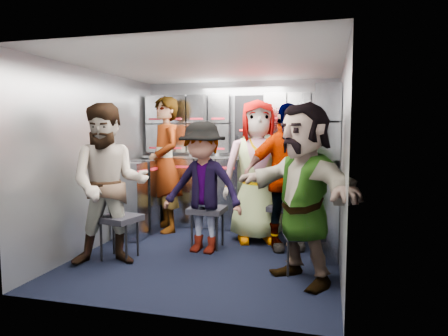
% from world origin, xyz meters
% --- Properties ---
extents(floor, '(3.00, 3.00, 0.00)m').
position_xyz_m(floor, '(0.00, 0.00, 0.00)').
color(floor, black).
rests_on(floor, ground).
extents(wall_back, '(2.80, 0.04, 2.10)m').
position_xyz_m(wall_back, '(0.00, 1.50, 1.05)').
color(wall_back, '#90969D').
rests_on(wall_back, ground).
extents(wall_left, '(0.04, 3.00, 2.10)m').
position_xyz_m(wall_left, '(-1.40, 0.00, 1.05)').
color(wall_left, '#90969D').
rests_on(wall_left, ground).
extents(wall_right, '(0.04, 3.00, 2.10)m').
position_xyz_m(wall_right, '(1.40, 0.00, 1.05)').
color(wall_right, '#90969D').
rests_on(wall_right, ground).
extents(ceiling, '(2.80, 3.00, 0.02)m').
position_xyz_m(ceiling, '(0.00, 0.00, 2.10)').
color(ceiling, silver).
rests_on(ceiling, wall_back).
extents(cart_bank_back, '(2.68, 0.38, 0.99)m').
position_xyz_m(cart_bank_back, '(0.00, 1.29, 0.49)').
color(cart_bank_back, gray).
rests_on(cart_bank_back, ground).
extents(cart_bank_left, '(0.38, 0.76, 0.99)m').
position_xyz_m(cart_bank_left, '(-1.19, 0.56, 0.49)').
color(cart_bank_left, gray).
rests_on(cart_bank_left, ground).
extents(counter, '(2.68, 0.42, 0.03)m').
position_xyz_m(counter, '(0.00, 1.29, 1.01)').
color(counter, '#B7BABF').
rests_on(counter, cart_bank_back).
extents(locker_bank_back, '(2.68, 0.28, 0.82)m').
position_xyz_m(locker_bank_back, '(0.00, 1.35, 1.49)').
color(locker_bank_back, gray).
rests_on(locker_bank_back, wall_back).
extents(locker_bank_right, '(0.28, 1.00, 0.82)m').
position_xyz_m(locker_bank_right, '(1.25, 0.70, 1.49)').
color(locker_bank_right, gray).
rests_on(locker_bank_right, wall_right).
extents(right_cabinet, '(0.28, 1.20, 1.00)m').
position_xyz_m(right_cabinet, '(1.25, 0.60, 0.50)').
color(right_cabinet, gray).
rests_on(right_cabinet, ground).
extents(coffee_niche, '(0.46, 0.16, 0.84)m').
position_xyz_m(coffee_niche, '(0.18, 1.41, 1.47)').
color(coffee_niche, black).
rests_on(coffee_niche, wall_back).
extents(red_latch_strip, '(2.60, 0.02, 0.03)m').
position_xyz_m(red_latch_strip, '(0.00, 1.09, 0.88)').
color(red_latch_strip, '#B31929').
rests_on(red_latch_strip, cart_bank_back).
extents(jump_seat_near_left, '(0.48, 0.47, 0.48)m').
position_xyz_m(jump_seat_near_left, '(-0.92, -0.37, 0.42)').
color(jump_seat_near_left, black).
rests_on(jump_seat_near_left, ground).
extents(jump_seat_mid_left, '(0.42, 0.40, 0.49)m').
position_xyz_m(jump_seat_mid_left, '(-0.11, 0.28, 0.43)').
color(jump_seat_mid_left, black).
rests_on(jump_seat_mid_left, ground).
extents(jump_seat_center, '(0.39, 0.37, 0.44)m').
position_xyz_m(jump_seat_center, '(0.40, 0.90, 0.39)').
color(jump_seat_center, black).
rests_on(jump_seat_center, ground).
extents(jump_seat_mid_right, '(0.46, 0.45, 0.49)m').
position_xyz_m(jump_seat_mid_right, '(0.79, 0.64, 0.43)').
color(jump_seat_mid_right, black).
rests_on(jump_seat_mid_right, ground).
extents(jump_seat_near_right, '(0.43, 0.42, 0.43)m').
position_xyz_m(jump_seat_near_right, '(1.05, -0.34, 0.38)').
color(jump_seat_near_right, black).
rests_on(jump_seat_near_right, ground).
extents(attendant_standing, '(0.79, 0.80, 1.86)m').
position_xyz_m(attendant_standing, '(-0.92, 0.90, 0.93)').
color(attendant_standing, black).
rests_on(attendant_standing, ground).
extents(attendant_arc_a, '(1.00, 0.90, 1.68)m').
position_xyz_m(attendant_arc_a, '(-0.92, -0.55, 0.84)').
color(attendant_arc_a, black).
rests_on(attendant_arc_a, ground).
extents(attendant_arc_b, '(1.03, 0.67, 1.50)m').
position_xyz_m(attendant_arc_b, '(-0.11, 0.10, 0.75)').
color(attendant_arc_b, black).
rests_on(attendant_arc_b, ground).
extents(attendant_arc_c, '(1.00, 0.79, 1.78)m').
position_xyz_m(attendant_arc_c, '(0.40, 0.72, 0.89)').
color(attendant_arc_c, black).
rests_on(attendant_arc_c, ground).
extents(attendant_arc_d, '(1.09, 0.78, 1.71)m').
position_xyz_m(attendant_arc_d, '(0.79, 0.46, 0.86)').
color(attendant_arc_d, black).
rests_on(attendant_arc_d, ground).
extents(attendant_arc_e, '(1.44, 1.43, 1.66)m').
position_xyz_m(attendant_arc_e, '(1.05, -0.52, 0.83)').
color(attendant_arc_e, black).
rests_on(attendant_arc_e, ground).
extents(bottle_left, '(0.07, 0.07, 0.23)m').
position_xyz_m(bottle_left, '(-0.64, 1.24, 1.14)').
color(bottle_left, white).
rests_on(bottle_left, counter).
extents(bottle_mid, '(0.07, 0.07, 0.25)m').
position_xyz_m(bottle_mid, '(-0.27, 1.24, 1.16)').
color(bottle_mid, white).
rests_on(bottle_mid, counter).
extents(bottle_right, '(0.07, 0.07, 0.26)m').
position_xyz_m(bottle_right, '(0.38, 1.24, 1.16)').
color(bottle_right, white).
rests_on(bottle_right, counter).
extents(cup_left, '(0.08, 0.08, 0.09)m').
position_xyz_m(cup_left, '(-0.46, 1.23, 1.08)').
color(cup_left, tan).
rests_on(cup_left, counter).
extents(cup_right, '(0.08, 0.08, 0.10)m').
position_xyz_m(cup_right, '(0.72, 1.23, 1.08)').
color(cup_right, tan).
rests_on(cup_right, counter).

